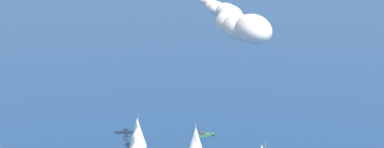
{
  "coord_description": "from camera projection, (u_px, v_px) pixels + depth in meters",
  "views": [
    {
      "loc": [
        -72.6,
        -93.87,
        68.26
      ],
      "look_at": [
        0.0,
        0.0,
        32.39
      ],
      "focal_mm": 45.19,
      "sensor_mm": 36.0,
      "label": 1
    }
  ],
  "objects": [
    {
      "name": "smoke_trail_lead",
      "position": [
        233.0,
        20.0,
        78.66
      ],
      "size": [
        26.2,
        46.35,
        5.52
      ],
      "color": "silver"
    },
    {
      "name": "sailboat_near_centre",
      "position": [
        138.0,
        134.0,
        152.29
      ],
      "size": [
        9.08,
        9.12,
        12.97
      ],
      "color": "#9E9993",
      "rests_on": "ground_plane"
    },
    {
      "name": "motorboat_mid_cluster",
      "position": [
        206.0,
        135.0,
        165.38
      ],
      "size": [
        6.52,
        3.96,
        1.85
      ],
      "color": "#33704C",
      "rests_on": "ground_plane"
    },
    {
      "name": "sailboat_inshore",
      "position": [
        196.0,
        144.0,
        144.83
      ],
      "size": [
        8.9,
        9.87,
        13.43
      ],
      "color": "#9E9993",
      "rests_on": "ground_plane"
    }
  ]
}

